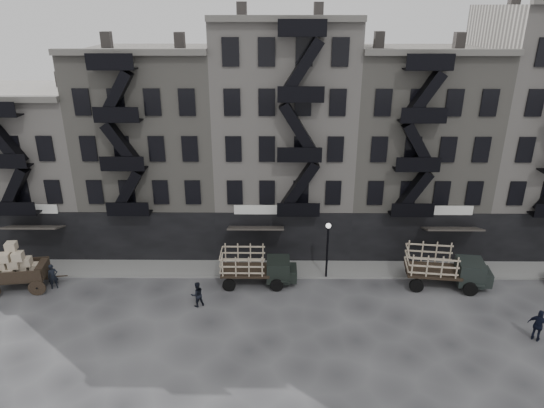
{
  "coord_description": "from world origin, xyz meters",
  "views": [
    {
      "loc": [
        -0.56,
        -27.25,
        17.95
      ],
      "look_at": [
        -0.85,
        4.0,
        5.11
      ],
      "focal_mm": 32.0,
      "sensor_mm": 36.0,
      "label": 1
    }
  ],
  "objects_px": {
    "pedestrian_mid": "(197,294)",
    "policeman": "(539,326)",
    "stake_truck_west": "(256,265)",
    "pedestrian_west": "(53,277)",
    "stake_truck_east": "(445,265)",
    "wagon": "(14,264)"
  },
  "relations": [
    {
      "from": "stake_truck_east",
      "to": "policeman",
      "type": "bearing_deg",
      "value": -52.27
    },
    {
      "from": "wagon",
      "to": "policeman",
      "type": "height_order",
      "value": "wagon"
    },
    {
      "from": "stake_truck_east",
      "to": "pedestrian_west",
      "type": "height_order",
      "value": "stake_truck_east"
    },
    {
      "from": "stake_truck_east",
      "to": "policeman",
      "type": "height_order",
      "value": "stake_truck_east"
    },
    {
      "from": "pedestrian_west",
      "to": "policeman",
      "type": "height_order",
      "value": "policeman"
    },
    {
      "from": "wagon",
      "to": "stake_truck_west",
      "type": "distance_m",
      "value": 16.22
    },
    {
      "from": "stake_truck_east",
      "to": "policeman",
      "type": "distance_m",
      "value": 6.86
    },
    {
      "from": "pedestrian_west",
      "to": "policeman",
      "type": "relative_size",
      "value": 0.9
    },
    {
      "from": "stake_truck_west",
      "to": "pedestrian_west",
      "type": "height_order",
      "value": "stake_truck_west"
    },
    {
      "from": "stake_truck_east",
      "to": "pedestrian_mid",
      "type": "bearing_deg",
      "value": -164.32
    },
    {
      "from": "stake_truck_east",
      "to": "pedestrian_west",
      "type": "relative_size",
      "value": 3.23
    },
    {
      "from": "wagon",
      "to": "stake_truck_east",
      "type": "bearing_deg",
      "value": -6.73
    },
    {
      "from": "pedestrian_mid",
      "to": "wagon",
      "type": "bearing_deg",
      "value": -36.6
    },
    {
      "from": "wagon",
      "to": "pedestrian_mid",
      "type": "height_order",
      "value": "wagon"
    },
    {
      "from": "pedestrian_west",
      "to": "policeman",
      "type": "xyz_separation_m",
      "value": [
        30.2,
        -5.3,
        0.1
      ]
    },
    {
      "from": "pedestrian_mid",
      "to": "policeman",
      "type": "xyz_separation_m",
      "value": [
        20.07,
        -3.27,
        0.14
      ]
    },
    {
      "from": "stake_truck_west",
      "to": "policeman",
      "type": "bearing_deg",
      "value": -20.03
    },
    {
      "from": "pedestrian_west",
      "to": "pedestrian_mid",
      "type": "relative_size",
      "value": 1.05
    },
    {
      "from": "wagon",
      "to": "policeman",
      "type": "xyz_separation_m",
      "value": [
        32.6,
        -5.22,
        -0.92
      ]
    },
    {
      "from": "stake_truck_west",
      "to": "stake_truck_east",
      "type": "relative_size",
      "value": 0.9
    },
    {
      "from": "wagon",
      "to": "pedestrian_west",
      "type": "bearing_deg",
      "value": -6.05
    },
    {
      "from": "stake_truck_east",
      "to": "pedestrian_mid",
      "type": "xyz_separation_m",
      "value": [
        -16.56,
        -2.59,
        -0.75
      ]
    }
  ]
}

